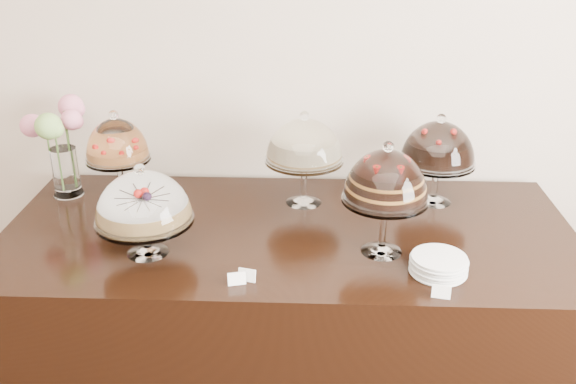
{
  "coord_description": "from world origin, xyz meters",
  "views": [
    {
      "loc": [
        0.16,
        0.26,
        2.05
      ],
      "look_at": [
        0.07,
        2.4,
        1.08
      ],
      "focal_mm": 40.0,
      "sensor_mm": 36.0,
      "label": 1
    }
  ],
  "objects_px": {
    "cake_stand_choco_layer": "(386,180)",
    "cake_stand_fruit_tart": "(117,144)",
    "cake_stand_dark_choco": "(438,147)",
    "plate_stack": "(439,265)",
    "cake_stand_cheesecake": "(304,144)",
    "display_counter": "(288,325)",
    "flower_vase": "(60,140)",
    "cake_stand_sugar_sponge": "(143,202)"
  },
  "relations": [
    {
      "from": "cake_stand_choco_layer",
      "to": "cake_stand_fruit_tart",
      "type": "distance_m",
      "value": 1.12
    },
    {
      "from": "cake_stand_choco_layer",
      "to": "cake_stand_dark_choco",
      "type": "distance_m",
      "value": 0.51
    },
    {
      "from": "plate_stack",
      "to": "cake_stand_cheesecake",
      "type": "bearing_deg",
      "value": 130.71
    },
    {
      "from": "plate_stack",
      "to": "cake_stand_dark_choco",
      "type": "bearing_deg",
      "value": 82.34
    },
    {
      "from": "display_counter",
      "to": "cake_stand_fruit_tart",
      "type": "bearing_deg",
      "value": 161.8
    },
    {
      "from": "display_counter",
      "to": "plate_stack",
      "type": "relative_size",
      "value": 11.53
    },
    {
      "from": "cake_stand_choco_layer",
      "to": "flower_vase",
      "type": "distance_m",
      "value": 1.38
    },
    {
      "from": "cake_stand_cheesecake",
      "to": "cake_stand_fruit_tart",
      "type": "relative_size",
      "value": 1.01
    },
    {
      "from": "cake_stand_dark_choco",
      "to": "plate_stack",
      "type": "distance_m",
      "value": 0.62
    },
    {
      "from": "display_counter",
      "to": "flower_vase",
      "type": "bearing_deg",
      "value": 163.42
    },
    {
      "from": "cake_stand_sugar_sponge",
      "to": "flower_vase",
      "type": "height_order",
      "value": "flower_vase"
    },
    {
      "from": "display_counter",
      "to": "cake_stand_fruit_tart",
      "type": "distance_m",
      "value": 1.03
    },
    {
      "from": "cake_stand_cheesecake",
      "to": "flower_vase",
      "type": "height_order",
      "value": "flower_vase"
    },
    {
      "from": "cake_stand_choco_layer",
      "to": "cake_stand_fruit_tart",
      "type": "bearing_deg",
      "value": 159.64
    },
    {
      "from": "display_counter",
      "to": "cake_stand_cheesecake",
      "type": "relative_size",
      "value": 5.53
    },
    {
      "from": "cake_stand_sugar_sponge",
      "to": "flower_vase",
      "type": "relative_size",
      "value": 0.86
    },
    {
      "from": "display_counter",
      "to": "cake_stand_cheesecake",
      "type": "distance_m",
      "value": 0.75
    },
    {
      "from": "cake_stand_dark_choco",
      "to": "cake_stand_fruit_tart",
      "type": "distance_m",
      "value": 1.31
    },
    {
      "from": "cake_stand_sugar_sponge",
      "to": "cake_stand_fruit_tart",
      "type": "bearing_deg",
      "value": 115.95
    },
    {
      "from": "display_counter",
      "to": "flower_vase",
      "type": "relative_size",
      "value": 5.41
    },
    {
      "from": "cake_stand_sugar_sponge",
      "to": "cake_stand_fruit_tart",
      "type": "xyz_separation_m",
      "value": [
        -0.21,
        0.43,
        0.05
      ]
    },
    {
      "from": "display_counter",
      "to": "cake_stand_sugar_sponge",
      "type": "relative_size",
      "value": 6.33
    },
    {
      "from": "display_counter",
      "to": "cake_stand_fruit_tart",
      "type": "relative_size",
      "value": 5.57
    },
    {
      "from": "display_counter",
      "to": "cake_stand_choco_layer",
      "type": "xyz_separation_m",
      "value": [
        0.34,
        -0.16,
        0.73
      ]
    },
    {
      "from": "display_counter",
      "to": "cake_stand_choco_layer",
      "type": "height_order",
      "value": "cake_stand_choco_layer"
    },
    {
      "from": "cake_stand_cheesecake",
      "to": "flower_vase",
      "type": "xyz_separation_m",
      "value": [
        -1.02,
        0.04,
        -0.01
      ]
    },
    {
      "from": "cake_stand_dark_choco",
      "to": "flower_vase",
      "type": "height_order",
      "value": "flower_vase"
    },
    {
      "from": "cake_stand_choco_layer",
      "to": "cake_stand_fruit_tart",
      "type": "height_order",
      "value": "cake_stand_choco_layer"
    },
    {
      "from": "cake_stand_choco_layer",
      "to": "cake_stand_fruit_tart",
      "type": "relative_size",
      "value": 1.07
    },
    {
      "from": "flower_vase",
      "to": "plate_stack",
      "type": "distance_m",
      "value": 1.61
    },
    {
      "from": "cake_stand_choco_layer",
      "to": "cake_stand_cheesecake",
      "type": "bearing_deg",
      "value": 125.61
    },
    {
      "from": "display_counter",
      "to": "cake_stand_sugar_sponge",
      "type": "xyz_separation_m",
      "value": [
        -0.5,
        -0.2,
        0.65
      ]
    },
    {
      "from": "flower_vase",
      "to": "cake_stand_fruit_tart",
      "type": "bearing_deg",
      "value": -11.97
    },
    {
      "from": "cake_stand_sugar_sponge",
      "to": "flower_vase",
      "type": "bearing_deg",
      "value": 133.76
    },
    {
      "from": "flower_vase",
      "to": "plate_stack",
      "type": "xyz_separation_m",
      "value": [
        1.49,
        -0.59,
        -0.22
      ]
    },
    {
      "from": "flower_vase",
      "to": "cake_stand_dark_choco",
      "type": "bearing_deg",
      "value": -0.35
    },
    {
      "from": "cake_stand_sugar_sponge",
      "to": "cake_stand_cheesecake",
      "type": "relative_size",
      "value": 0.87
    },
    {
      "from": "cake_stand_dark_choco",
      "to": "cake_stand_choco_layer",
      "type": "bearing_deg",
      "value": -120.5
    },
    {
      "from": "cake_stand_sugar_sponge",
      "to": "cake_stand_dark_choco",
      "type": "bearing_deg",
      "value": 23.6
    },
    {
      "from": "cake_stand_sugar_sponge",
      "to": "cake_stand_dark_choco",
      "type": "xyz_separation_m",
      "value": [
        1.1,
        0.48,
        0.04
      ]
    },
    {
      "from": "cake_stand_dark_choco",
      "to": "flower_vase",
      "type": "distance_m",
      "value": 1.57
    },
    {
      "from": "display_counter",
      "to": "cake_stand_cheesecake",
      "type": "height_order",
      "value": "cake_stand_cheesecake"
    }
  ]
}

